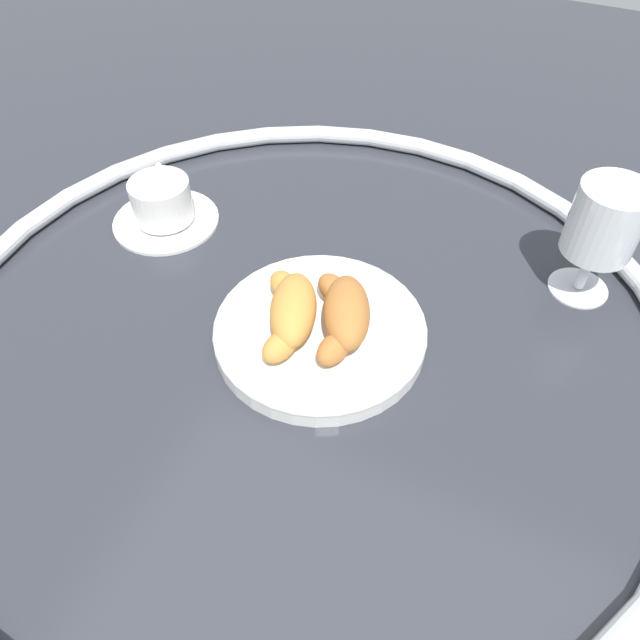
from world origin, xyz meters
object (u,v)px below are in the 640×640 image
(croissant_large, at_px, (344,313))
(juice_glass_left, at_px, (605,224))
(pastry_plate, at_px, (320,331))
(croissant_small, at_px, (290,310))
(coffee_cup_near, at_px, (163,205))

(croissant_large, xyz_separation_m, juice_glass_left, (0.19, -0.22, 0.05))
(pastry_plate, bearing_deg, croissant_small, 110.80)
(coffee_cup_near, bearing_deg, croissant_large, -107.73)
(pastry_plate, bearing_deg, coffee_cup_near, 69.26)
(croissant_small, height_order, juice_glass_left, juice_glass_left)
(pastry_plate, relative_size, juice_glass_left, 1.62)
(croissant_large, distance_m, juice_glass_left, 0.29)
(croissant_large, height_order, coffee_cup_near, croissant_large)
(pastry_plate, xyz_separation_m, croissant_small, (-0.01, 0.03, 0.03))
(pastry_plate, height_order, croissant_large, croissant_large)
(coffee_cup_near, bearing_deg, juice_glass_left, -79.40)
(coffee_cup_near, relative_size, juice_glass_left, 0.97)
(croissant_large, height_order, croissant_small, same)
(coffee_cup_near, bearing_deg, croissant_small, -115.17)
(croissant_small, distance_m, juice_glass_left, 0.34)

